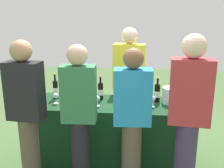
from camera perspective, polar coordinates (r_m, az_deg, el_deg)
name	(u,v)px	position (r m, az deg, el deg)	size (l,w,h in m)	color
ground_plane	(112,159)	(3.62, 0.00, -16.09)	(12.00, 12.00, 0.00)	#476638
tasting_table	(112,132)	(3.44, 0.00, -10.45)	(1.95, 0.69, 0.79)	#14381E
wine_bottle_0	(56,89)	(3.51, -12.33, -1.16)	(0.07, 0.07, 0.34)	black
wine_bottle_1	(90,89)	(3.46, -4.91, -1.20)	(0.07, 0.07, 0.32)	black
wine_bottle_2	(101,91)	(3.40, -2.53, -1.55)	(0.07, 0.07, 0.31)	black
wine_bottle_3	(157,93)	(3.35, 9.91, -1.93)	(0.07, 0.07, 0.32)	black
wine_glass_0	(56,96)	(3.31, -12.25, -2.63)	(0.07, 0.07, 0.14)	silver
wine_glass_1	(65,95)	(3.31, -10.22, -2.47)	(0.06, 0.06, 0.14)	silver
wine_glass_2	(76,99)	(3.15, -7.99, -3.22)	(0.07, 0.07, 0.14)	silver
wine_glass_3	(97,99)	(3.16, -3.26, -3.26)	(0.07, 0.07, 0.13)	silver
wine_glass_4	(152,99)	(3.16, 8.84, -3.27)	(0.08, 0.08, 0.14)	silver
ice_bucket	(172,95)	(3.34, 12.96, -2.46)	(0.23, 0.23, 0.20)	silver
server_pouring	(129,83)	(3.76, 3.72, 0.28)	(0.45, 0.27, 1.70)	brown
guest_0	(27,111)	(2.88, -18.30, -5.57)	(0.38, 0.23, 1.64)	brown
guest_1	(79,113)	(2.75, -7.21, -6.33)	(0.37, 0.22, 1.60)	black
guest_2	(132,117)	(2.73, 4.45, -7.18)	(0.40, 0.24, 1.56)	brown
guest_3	(189,114)	(2.65, 16.51, -6.37)	(0.41, 0.25, 1.71)	#3F3351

